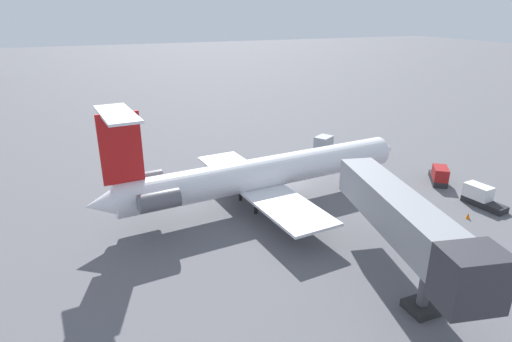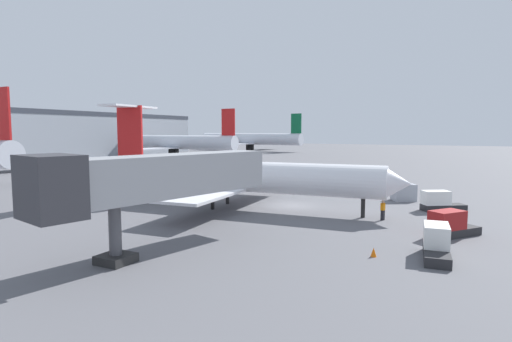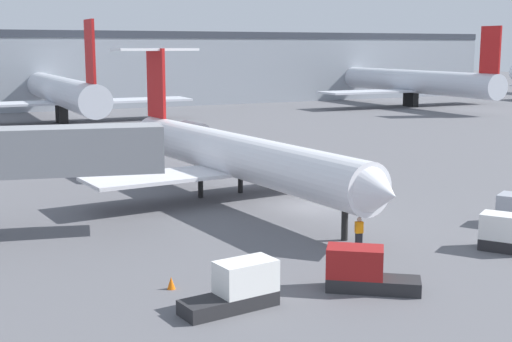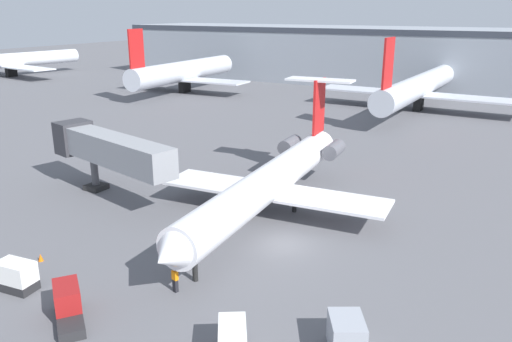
% 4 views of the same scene
% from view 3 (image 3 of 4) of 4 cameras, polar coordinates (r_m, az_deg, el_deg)
% --- Properties ---
extents(ground_plane, '(400.00, 400.00, 0.10)m').
position_cam_3_polar(ground_plane, '(46.57, 4.50, -2.95)').
color(ground_plane, '#5B5B60').
extents(regional_jet, '(20.17, 31.98, 10.20)m').
position_cam_3_polar(regional_jet, '(48.58, -2.21, 1.50)').
color(regional_jet, white).
rests_on(regional_jet, ground_plane).
extents(ground_crew_marshaller, '(0.45, 0.35, 1.69)m').
position_cam_3_polar(ground_crew_marshaller, '(37.15, 8.27, -4.94)').
color(ground_crew_marshaller, black).
rests_on(ground_crew_marshaller, ground_plane).
extents(baggage_tug_lead, '(4.14, 1.88, 1.90)m').
position_cam_3_polar(baggage_tug_lead, '(28.75, -1.42, -9.35)').
color(baggage_tug_lead, '#262628').
rests_on(baggage_tug_lead, ground_plane).
extents(baggage_tug_trailing, '(3.36, 4.11, 1.90)m').
position_cam_3_polar(baggage_tug_trailing, '(38.59, 19.88, -4.90)').
color(baggage_tug_trailing, '#262628').
rests_on(baggage_tug_trailing, ground_plane).
extents(baggage_tug_spare, '(4.05, 3.51, 1.90)m').
position_cam_3_polar(baggage_tug_spare, '(31.06, 8.58, -7.98)').
color(baggage_tug_spare, '#262628').
rests_on(baggage_tug_spare, ground_plane).
extents(traffic_cone_near, '(0.36, 0.36, 0.55)m').
position_cam_3_polar(traffic_cone_near, '(31.23, -6.83, -8.92)').
color(traffic_cone_near, orange).
rests_on(traffic_cone_near, ground_plane).
extents(terminal_building, '(174.35, 24.80, 12.92)m').
position_cam_3_polar(terminal_building, '(131.48, -16.34, 7.90)').
color(terminal_building, '#8C939E').
rests_on(terminal_building, ground_plane).
extents(parked_airliner_centre, '(36.06, 42.86, 13.28)m').
position_cam_3_polar(parked_airliner_centre, '(100.37, -15.40, 6.14)').
color(parked_airliner_centre, silver).
rests_on(parked_airliner_centre, ground_plane).
extents(parked_airliner_east_mid, '(34.53, 41.05, 13.33)m').
position_cam_3_polar(parked_airliner_east_mid, '(126.54, 12.44, 7.00)').
color(parked_airliner_east_mid, silver).
rests_on(parked_airliner_east_mid, ground_plane).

